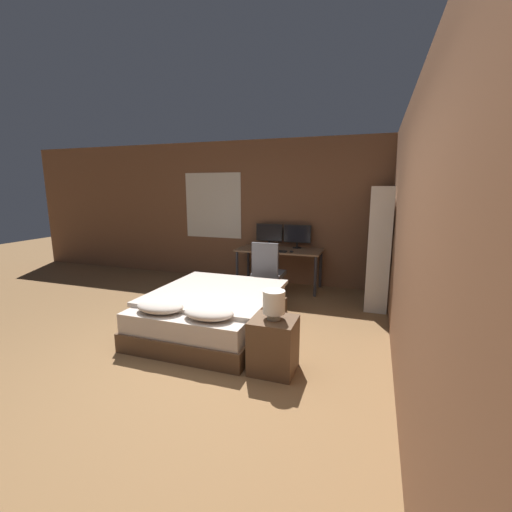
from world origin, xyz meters
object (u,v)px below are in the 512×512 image
bed (213,311)px  bedside_lamp (274,302)px  keyboard (276,251)px  computer_mouse (292,252)px  nightstand (273,345)px  desk (279,254)px  monitor_right (297,235)px  monitor_left (269,234)px  office_chair (268,277)px  bookshelf (379,242)px

bed → bedside_lamp: 1.34m
keyboard → computer_mouse: (0.28, 0.00, 0.01)m
bed → nightstand: (1.03, -0.72, 0.02)m
nightstand → desk: bearing=104.3°
bed → nightstand: bearing=-34.9°
nightstand → monitor_right: 3.19m
desk → keyboard: keyboard is taller
monitor_left → computer_mouse: size_ratio=7.27×
office_chair → keyboard: bearing=91.7°
monitor_left → bookshelf: (1.95, -0.70, 0.04)m
keyboard → bookshelf: size_ratio=0.21×
monitor_left → bed: bearing=-90.9°
desk → office_chair: bearing=-88.8°
nightstand → monitor_left: 3.31m
bed → bedside_lamp: size_ratio=6.57×
bed → keyboard: keyboard is taller
monitor_left → keyboard: size_ratio=1.32×
bed → bookshelf: bearing=40.0°
desk → computer_mouse: (0.28, -0.24, 0.10)m
office_chair → monitor_left: bearing=105.8°
monitor_right → keyboard: monitor_right is taller
keyboard → computer_mouse: 0.28m
computer_mouse → office_chair: size_ratio=0.07×
desk → monitor_right: (0.27, 0.24, 0.33)m
bedside_lamp → bookshelf: 2.59m
bedside_lamp → monitor_left: (-0.99, 3.08, 0.25)m
computer_mouse → bookshelf: bookshelf is taller
desk → computer_mouse: computer_mouse is taller
nightstand → monitor_right: bearing=98.4°
bedside_lamp → monitor_right: monitor_right is taller
bed → office_chair: (0.32, 1.36, 0.14)m
monitor_left → computer_mouse: (0.55, -0.48, -0.23)m
bed → monitor_left: (0.04, 2.36, 0.72)m
monitor_right → keyboard: bearing=-119.1°
bedside_lamp → bookshelf: (0.96, 2.38, 0.29)m
bookshelf → bed: bearing=-140.0°
nightstand → monitor_right: (-0.45, 3.08, 0.70)m
bedside_lamp → keyboard: bearing=105.5°
nightstand → monitor_right: size_ratio=1.08×
keyboard → office_chair: (0.02, -0.52, -0.34)m
bedside_lamp → desk: bedside_lamp is taller
bed → office_chair: 1.40m
nightstand → monitor_right: monitor_right is taller
bedside_lamp → keyboard: size_ratio=0.76×
monitor_left → monitor_right: size_ratio=1.00×
nightstand → monitor_left: size_ratio=1.08×
monitor_left → bedside_lamp: bearing=-72.2°
computer_mouse → desk: bearing=139.7°
bed → desk: bearing=81.8°
nightstand → bookshelf: 2.67m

